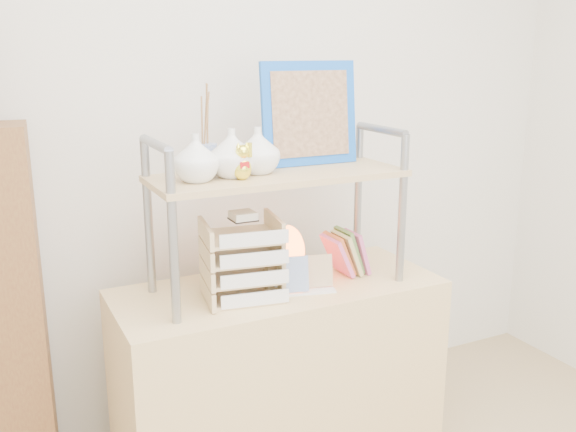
{
  "coord_description": "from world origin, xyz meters",
  "views": [
    {
      "loc": [
        -0.95,
        -0.8,
        1.59
      ],
      "look_at": [
        0.04,
        1.2,
        1.01
      ],
      "focal_mm": 40.0,
      "sensor_mm": 36.0,
      "label": 1
    }
  ],
  "objects": [
    {
      "name": "desk",
      "position": [
        0.0,
        1.2,
        0.38
      ],
      "size": [
        1.2,
        0.5,
        0.75
      ],
      "primitive_type": "cube",
      "color": "tan",
      "rests_on": "ground"
    },
    {
      "name": "room_shell",
      "position": [
        0.0,
        0.39,
        1.69
      ],
      "size": [
        3.42,
        3.41,
        2.61
      ],
      "color": "silver",
      "rests_on": "ground"
    },
    {
      "name": "salt_lamp",
      "position": [
        0.07,
        1.26,
        0.85
      ],
      "size": [
        0.13,
        0.13,
        0.21
      ],
      "color": "brown",
      "rests_on": "desk"
    },
    {
      "name": "desk_clock",
      "position": [
        -0.04,
        1.13,
        0.8
      ],
      "size": [
        0.08,
        0.04,
        0.11
      ],
      "color": "tan",
      "rests_on": "desk"
    },
    {
      "name": "postcard_stand",
      "position": [
        0.07,
        1.1,
        0.79
      ],
      "size": [
        0.2,
        0.1,
        0.14
      ],
      "color": "white",
      "rests_on": "desk"
    },
    {
      "name": "letter_tray",
      "position": [
        -0.16,
        1.15,
        0.87
      ],
      "size": [
        0.29,
        0.28,
        0.31
      ],
      "color": "#D4AF7F",
      "rests_on": "desk"
    },
    {
      "name": "hutch",
      "position": [
        -0.04,
        1.21,
        1.2
      ],
      "size": [
        0.9,
        0.34,
        0.8
      ],
      "color": "gray",
      "rests_on": "desk"
    }
  ]
}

